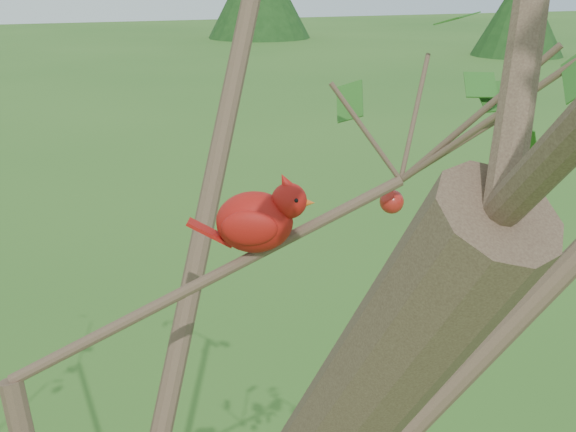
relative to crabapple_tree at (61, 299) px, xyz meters
name	(u,v)px	position (x,y,z in m)	size (l,w,h in m)	color
crabapple_tree	(61,299)	(0.00, 0.00, 0.00)	(2.35, 2.05, 2.95)	#3F2C22
cardinal	(259,219)	(0.30, 0.09, 0.04)	(0.18, 0.13, 0.13)	#B4190F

